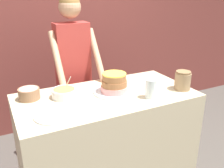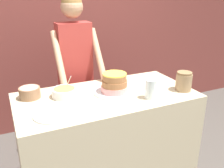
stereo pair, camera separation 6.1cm
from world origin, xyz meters
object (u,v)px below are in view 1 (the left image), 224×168
(person_baker, at_px, (73,61))
(frosting_bowl_yellow, at_px, (64,93))
(frosting_bowl_pink, at_px, (29,93))
(stoneware_jar, at_px, (183,81))
(drinking_glass, at_px, (150,89))
(ceramic_plate, at_px, (54,115))
(cake, at_px, (114,84))

(person_baker, xyz_separation_m, frosting_bowl_yellow, (-0.24, -0.48, -0.12))
(frosting_bowl_pink, relative_size, stoneware_jar, 1.01)
(person_baker, height_order, frosting_bowl_yellow, person_baker)
(drinking_glass, bearing_deg, frosting_bowl_pink, 154.84)
(frosting_bowl_yellow, bearing_deg, frosting_bowl_pink, 160.93)
(frosting_bowl_yellow, relative_size, ceramic_plate, 0.74)
(person_baker, height_order, ceramic_plate, person_baker)
(frosting_bowl_pink, height_order, stoneware_jar, stoneware_jar)
(frosting_bowl_pink, relative_size, ceramic_plate, 0.61)
(cake, distance_m, frosting_bowl_yellow, 0.41)
(person_baker, xyz_separation_m, cake, (0.16, -0.57, -0.08))
(stoneware_jar, bearing_deg, frosting_bowl_yellow, 163.06)
(drinking_glass, height_order, ceramic_plate, drinking_glass)
(frosting_bowl_pink, height_order, frosting_bowl_yellow, frosting_bowl_yellow)
(cake, relative_size, frosting_bowl_yellow, 1.73)
(frosting_bowl_pink, bearing_deg, ceramic_plate, -74.89)
(person_baker, relative_size, cake, 4.97)
(stoneware_jar, bearing_deg, ceramic_plate, 179.53)
(person_baker, bearing_deg, frosting_bowl_pink, -141.79)
(cake, relative_size, drinking_glass, 2.24)
(person_baker, relative_size, frosting_bowl_pink, 10.42)
(cake, distance_m, stoneware_jar, 0.59)
(person_baker, bearing_deg, frosting_bowl_yellow, -116.50)
(stoneware_jar, bearing_deg, person_baker, 132.99)
(drinking_glass, bearing_deg, cake, 133.13)
(frosting_bowl_yellow, xyz_separation_m, drinking_glass, (0.61, -0.32, 0.04))
(cake, relative_size, ceramic_plate, 1.28)
(person_baker, relative_size, ceramic_plate, 6.34)
(frosting_bowl_pink, bearing_deg, cake, -15.66)
(person_baker, xyz_separation_m, stoneware_jar, (0.72, -0.77, -0.07))
(frosting_bowl_yellow, height_order, ceramic_plate, frosting_bowl_yellow)
(cake, distance_m, drinking_glass, 0.30)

